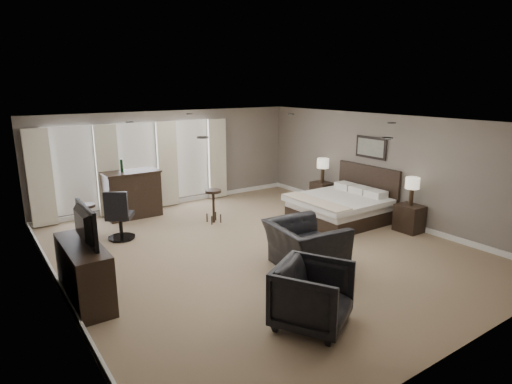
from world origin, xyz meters
TOP-DOWN VIEW (x-y plane):
  - room at (0.00, 0.00)m, footprint 7.60×8.60m
  - window_bay at (-1.00, 4.11)m, footprint 5.25×0.20m
  - bed at (2.58, 0.40)m, footprint 2.03×1.94m
  - nightstand_near at (3.47, -1.05)m, footprint 0.47×0.57m
  - nightstand_far at (3.47, 1.85)m, footprint 0.46×0.56m
  - lamp_near at (3.47, -1.05)m, footprint 0.31×0.31m
  - lamp_far at (3.47, 1.85)m, footprint 0.33×0.33m
  - wall_art at (3.70, 0.40)m, footprint 0.04×0.96m
  - dresser at (-3.45, -0.22)m, footprint 0.52×1.60m
  - tv at (-3.45, -0.22)m, footprint 0.60×1.05m
  - armchair_near at (0.16, -1.23)m, footprint 1.01×1.42m
  - armchair_far at (-1.03, -2.75)m, footprint 1.28×1.26m
  - bar_counter at (-1.35, 3.67)m, footprint 1.36×0.71m
  - bar_stool_left at (-2.67, 2.75)m, footprint 0.41×0.41m
  - bar_stool_right at (0.10, 2.07)m, footprint 0.42×0.42m
  - desk_chair at (-2.13, 2.21)m, footprint 0.79×0.79m

SIDE VIEW (x-z plane):
  - nightstand_far at x=3.47m, z-range 0.00..0.61m
  - nightstand_near at x=3.47m, z-range 0.00..0.62m
  - bar_stool_left at x=-2.67m, z-range 0.00..0.75m
  - bar_stool_right at x=0.10m, z-range 0.00..0.82m
  - dresser at x=-3.45m, z-range 0.00..0.93m
  - armchair_far at x=-1.03m, z-range 0.00..0.99m
  - desk_chair at x=-2.13m, z-range 0.00..1.12m
  - armchair_near at x=0.16m, z-range 0.00..1.15m
  - bar_counter at x=-1.35m, z-range 0.00..1.19m
  - bed at x=2.58m, z-range 0.00..1.29m
  - lamp_near at x=3.47m, z-range 0.62..1.26m
  - lamp_far at x=3.47m, z-range 0.61..1.29m
  - tv at x=-3.45m, z-range 0.93..1.07m
  - window_bay at x=-1.00m, z-range 0.05..2.35m
  - room at x=0.00m, z-range -0.02..2.62m
  - wall_art at x=3.70m, z-range 1.47..2.03m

